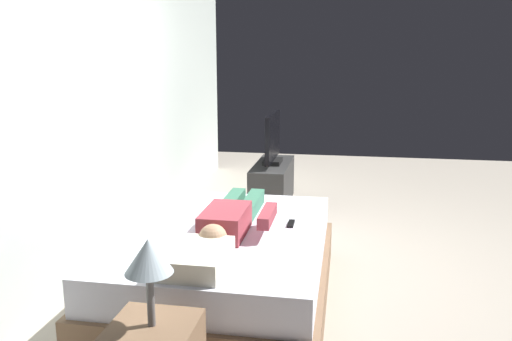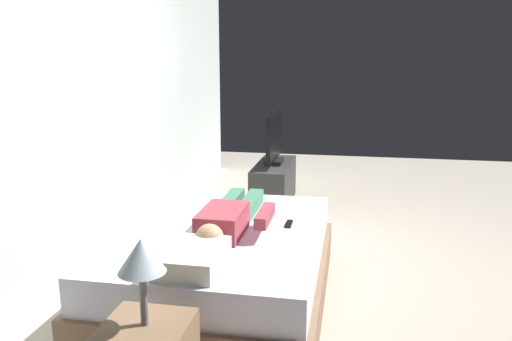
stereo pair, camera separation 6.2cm
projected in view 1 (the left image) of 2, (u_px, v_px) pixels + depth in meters
ground_plane at (297, 264)px, 4.35m from camera, size 10.00×10.00×0.00m
back_wall at (126, 93)px, 4.71m from camera, size 6.40×0.10×2.80m
bed at (226, 266)px, 3.65m from camera, size 2.01×1.44×0.54m
pillow at (197, 258)px, 2.92m from camera, size 0.48×0.34×0.12m
person at (232, 217)px, 3.59m from camera, size 1.26×0.46×0.18m
remote at (291, 224)px, 3.68m from camera, size 0.15×0.04×0.02m
tv_stand at (272, 184)px, 6.06m from camera, size 1.10×0.40×0.50m
tv at (273, 139)px, 5.94m from camera, size 0.88×0.20×0.59m
lamp at (149, 258)px, 2.27m from camera, size 0.22×0.22×0.42m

